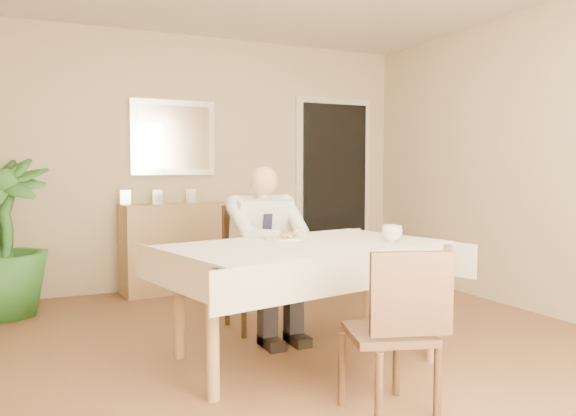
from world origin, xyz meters
name	(u,v)px	position (x,y,z in m)	size (l,w,h in m)	color
room	(310,157)	(0.00, 0.00, 1.30)	(5.00, 5.02, 2.60)	brown
doorway	(334,189)	(1.55, 2.46, 1.00)	(0.96, 0.07, 2.10)	white
mirror	(173,138)	(-0.32, 2.47, 1.55)	(0.86, 0.04, 0.76)	silver
dining_table	(305,257)	(-0.08, -0.07, 0.67)	(1.93, 1.38, 0.75)	tan
chair_far	(255,258)	(-0.08, 0.81, 0.53)	(0.45, 0.45, 0.94)	#422A18
chair_near	(398,325)	(-0.04, -1.03, 0.47)	(0.49, 0.50, 0.84)	#422A18
seated_man	(269,242)	(-0.08, 0.52, 0.69)	(0.48, 0.72, 1.24)	white
plate	(284,238)	(-0.11, 0.17, 0.76)	(0.26, 0.26, 0.02)	white
food	(284,235)	(-0.11, 0.17, 0.78)	(0.14, 0.14, 0.06)	brown
knife	(293,236)	(-0.07, 0.11, 0.78)	(0.01, 0.01, 0.13)	silver
fork	(282,237)	(-0.15, 0.11, 0.78)	(0.01, 0.01, 0.13)	silver
coffee_mug	(392,233)	(0.49, -0.21, 0.81)	(0.13, 0.13, 0.11)	white
sideboard	(178,247)	(-0.32, 2.32, 0.44)	(1.11, 0.38, 0.88)	tan
photo_frame_left	(125,197)	(-0.82, 2.35, 0.95)	(0.10, 0.02, 0.14)	silver
photo_frame_center	(158,197)	(-0.51, 2.34, 0.95)	(0.10, 0.02, 0.14)	silver
photo_frame_right	(191,196)	(-0.16, 2.40, 0.95)	(0.10, 0.02, 0.14)	silver
potted_palm	(2,238)	(-1.88, 1.94, 0.66)	(0.74, 0.74, 1.32)	#255A1F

